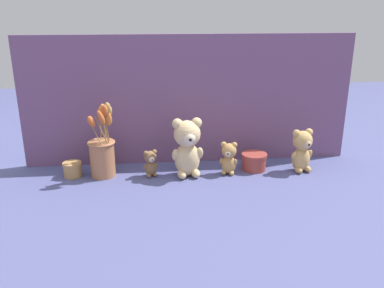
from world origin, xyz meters
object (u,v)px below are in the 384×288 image
teddy_bear_tiny (151,163)px  decorative_tin_tall (254,161)px  decorative_tin_short (73,169)px  teddy_bear_small (229,157)px  teddy_bear_medium (302,149)px  teddy_bear_large (187,146)px  flower_vase (102,153)px

teddy_bear_tiny → decorative_tin_tall: (0.45, 0.03, -0.02)m
decorative_tin_tall → decorative_tin_short: bearing=180.0°
teddy_bear_small → decorative_tin_short: (-0.66, 0.03, -0.04)m
decorative_tin_tall → decorative_tin_short: size_ratio=1.41×
teddy_bear_medium → teddy_bear_small: teddy_bear_medium is taller
teddy_bear_large → decorative_tin_tall: size_ratio=2.26×
teddy_bear_medium → flower_vase: flower_vase is taller
teddy_bear_large → teddy_bear_medium: size_ratio=1.33×
teddy_bear_tiny → flower_vase: bearing=173.7°
teddy_bear_tiny → decorative_tin_short: teddy_bear_tiny is taller
teddy_bear_small → decorative_tin_tall: 0.13m
teddy_bear_tiny → decorative_tin_short: size_ratio=1.48×
teddy_bear_medium → teddy_bear_small: size_ratio=1.33×
teddy_bear_large → teddy_bear_small: bearing=0.8°
teddy_bear_medium → teddy_bear_tiny: teddy_bear_medium is taller
teddy_bear_medium → flower_vase: (-0.85, 0.03, 0.01)m
teddy_bear_small → teddy_bear_tiny: size_ratio=1.22×
decorative_tin_short → decorative_tin_tall: bearing=-0.0°
teddy_bear_small → flower_vase: size_ratio=0.44×
teddy_bear_small → teddy_bear_large: bearing=-179.2°
teddy_bear_medium → teddy_bear_large: bearing=-179.8°
teddy_bear_large → teddy_bear_small: (0.18, 0.00, -0.06)m
teddy_bear_medium → teddy_bear_tiny: bearing=179.6°
teddy_bear_medium → decorative_tin_tall: (-0.20, 0.03, -0.06)m
teddy_bear_tiny → decorative_tin_tall: bearing=3.7°
teddy_bear_large → flower_vase: 0.35m
teddy_bear_large → decorative_tin_short: size_ratio=3.18×
teddy_bear_medium → teddy_bear_tiny: 0.65m
teddy_bear_medium → decorative_tin_short: 0.98m
teddy_bear_small → flower_vase: bearing=177.2°
decorative_tin_tall → decorative_tin_short: decorative_tin_tall is taller
teddy_bear_tiny → flower_vase: size_ratio=0.36×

